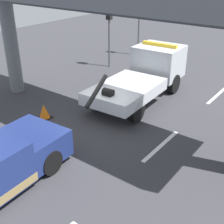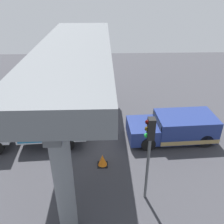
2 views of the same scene
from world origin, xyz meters
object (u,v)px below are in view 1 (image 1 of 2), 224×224
(traffic_cone_orange, at_px, (44,112))
(tow_truck_white, at_px, (146,74))
(traffic_light_mid, at_px, (140,12))
(traffic_light_far, at_px, (109,22))

(traffic_cone_orange, bearing_deg, tow_truck_white, -24.92)
(tow_truck_white, xyz_separation_m, traffic_light_mid, (6.29, 4.43, 1.86))
(tow_truck_white, bearing_deg, traffic_light_mid, 35.12)
(traffic_light_far, bearing_deg, tow_truck_white, -122.25)
(traffic_light_far, relative_size, traffic_light_mid, 0.93)
(tow_truck_white, height_order, traffic_light_mid, traffic_light_mid)
(traffic_light_mid, bearing_deg, traffic_light_far, 180.00)
(tow_truck_white, distance_m, traffic_cone_orange, 5.39)
(tow_truck_white, relative_size, traffic_cone_orange, 11.23)
(traffic_light_far, bearing_deg, traffic_cone_orange, -163.98)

